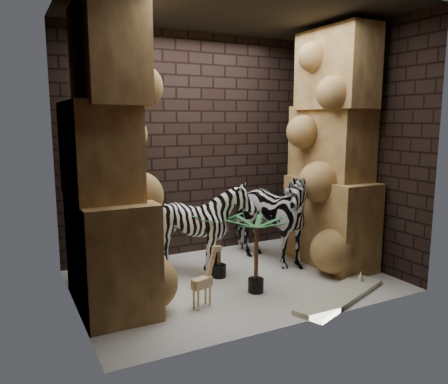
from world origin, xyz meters
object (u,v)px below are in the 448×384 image
zebra_left (203,233)px  giraffe_toy (202,276)px  zebra_right (267,209)px  palm_front (219,245)px  surfboard (341,296)px  palm_back (256,255)px

zebra_left → giraffe_toy: 0.96m
zebra_right → palm_front: (-0.78, -0.18, -0.33)m
zebra_right → giraffe_toy: bearing=-161.5°
zebra_left → zebra_right: bearing=-0.7°
zebra_left → surfboard: 1.72m
palm_front → zebra_left: bearing=125.7°
palm_front → palm_back: (0.15, -0.60, 0.03)m
palm_back → giraffe_toy: bearing=-173.2°
zebra_left → surfboard: bearing=-54.2°
palm_front → surfboard: size_ratio=0.57×
zebra_left → surfboard: (0.98, -1.33, -0.49)m
zebra_right → palm_front: zebra_right is taller
zebra_right → surfboard: zebra_right is taller
palm_back → surfboard: bearing=-38.2°
zebra_left → surfboard: size_ratio=0.84×
palm_front → surfboard: palm_front is taller
zebra_right → surfboard: bearing=-101.3°
palm_back → surfboard: size_ratio=0.60×
zebra_left → palm_front: 0.25m
zebra_left → giraffe_toy: size_ratio=1.80×
palm_back → palm_front: bearing=104.1°
zebra_left → palm_front: size_ratio=1.47×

